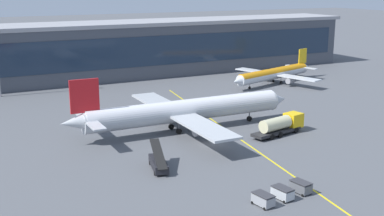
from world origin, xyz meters
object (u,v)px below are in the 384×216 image
Objects in this scene: baggage_cart_0 at (263,199)px; baggage_cart_1 at (282,193)px; main_airliner at (185,110)px; baggage_cart_2 at (301,187)px; fuel_tanker at (281,125)px; commuter_jet_far at (274,73)px; belt_loader at (158,163)px.

baggage_cart_1 is at bearing 8.69° from baggage_cart_0.
main_airliner reaches higher than baggage_cart_2.
baggage_cart_0 is (-19.22, -22.22, -0.96)m from fuel_tanker.
fuel_tanker is 3.89× the size of baggage_cart_0.
main_airliner is at bearing -145.05° from commuter_jet_far.
baggage_cart_2 is (-12.89, -21.26, -0.96)m from fuel_tanker.
belt_loader is 2.46× the size of baggage_cart_0.
fuel_tanker is at bearing 49.14° from baggage_cart_0.
baggage_cart_1 is (-2.33, -31.41, -2.88)m from main_airliner.
baggage_cart_1 is (9.42, -15.91, -0.21)m from belt_loader.
fuel_tanker is at bearing -124.65° from commuter_jet_far.
belt_loader is at bearing 110.90° from baggage_cart_0.
commuter_jet_far reaches higher than belt_loader.
baggage_cart_0 is at bearing -130.86° from fuel_tanker.
baggage_cart_0 is (6.26, -16.39, -0.21)m from belt_loader.
baggage_cart_0 is 3.20m from baggage_cart_1.
baggage_cart_1 is at bearing -94.25° from main_airliner.
baggage_cart_1 is 0.09× the size of commuter_jet_far.
baggage_cart_0 and baggage_cart_2 have the same top height.
main_airliner is at bearing 80.22° from baggage_cart_0.
main_airliner reaches higher than baggage_cart_1.
baggage_cart_2 is 0.09× the size of commuter_jet_far.
baggage_cart_0 is at bearing -99.78° from main_airliner.
baggage_cart_1 is (-16.06, -21.74, -0.96)m from fuel_tanker.
baggage_cart_0 is (-5.50, -31.89, -2.88)m from main_airliner.
main_airliner is 15.28× the size of baggage_cart_1.
main_airliner is 6.21× the size of belt_loader.
fuel_tanker reaches higher than baggage_cart_1.
commuter_jet_far is at bearing 55.35° from fuel_tanker.
main_airliner is at bearing 144.83° from fuel_tanker.
fuel_tanker is 26.15m from belt_loader.
baggage_cart_0 is at bearing -171.31° from baggage_cart_2.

